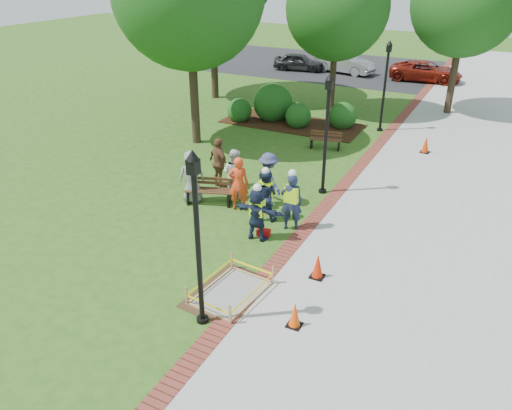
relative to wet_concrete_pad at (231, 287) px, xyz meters
The scene contains 33 objects.
ground 2.25m from the wet_concrete_pad, 126.63° to the left, with size 100.00×100.00×0.00m, color #285116.
sidewalk 12.35m from the wet_concrete_pad, 72.74° to the left, with size 6.00×60.00×0.02m, color #9E9E99.
brick_edging 11.80m from the wet_concrete_pad, 87.98° to the left, with size 0.50×60.00×0.03m, color maroon.
mulch_bed 14.46m from the wet_concrete_pad, 107.44° to the left, with size 7.00×3.00×0.05m, color #381E0F.
parking_lot 28.83m from the wet_concrete_pad, 92.65° to the left, with size 36.00×12.00×0.01m, color black.
wet_concrete_pad is the anchor object (origin of this frame).
bench_near 5.27m from the wet_concrete_pad, 127.88° to the left, with size 1.70×1.03×0.87m.
bench_far 11.28m from the wet_concrete_pad, 98.11° to the left, with size 1.45×0.74×0.75m.
cone_front 1.94m from the wet_concrete_pad, 11.58° to the right, with size 0.34×0.34×0.67m.
cone_back 2.37m from the wet_concrete_pad, 45.30° to the left, with size 0.37×0.37×0.73m.
cone_far 12.86m from the wet_concrete_pad, 79.02° to the left, with size 0.38×0.38×0.74m.
toolbox 3.09m from the wet_concrete_pad, 101.01° to the left, with size 0.41×0.22×0.20m, color #AD0D10.
lamp_near 2.55m from the wet_concrete_pad, 94.01° to the right, with size 0.28×0.28×4.26m.
lamp_mid 7.16m from the wet_concrete_pad, 90.71° to the left, with size 0.28×0.28×4.26m.
lamp_far 14.96m from the wet_concrete_pad, 90.33° to the left, with size 0.28×0.28×4.26m.
tree_back 17.75m from the wet_concrete_pad, 101.21° to the left, with size 5.19×5.19×7.95m.
tree_right 20.41m from the wet_concrete_pad, 83.09° to the left, with size 5.38×5.38×8.31m.
shrub_a 14.80m from the wet_concrete_pad, 118.09° to the left, with size 1.27×1.27×1.27m, color #154212.
shrub_b 15.16m from the wet_concrete_pad, 111.53° to the left, with size 2.02×2.02×2.02m, color #154212.
shrub_c 14.07m from the wet_concrete_pad, 106.05° to the left, with size 1.28×1.28×1.28m, color #154212.
shrub_d 14.55m from the wet_concrete_pad, 97.50° to the left, with size 1.38×1.38×1.38m, color #154212.
shrub_e 15.69m from the wet_concrete_pad, 107.26° to the left, with size 0.88×0.88×0.88m, color #154212.
casual_person_a 5.61m from the wet_concrete_pad, 133.55° to the left, with size 0.69×0.66×1.84m.
casual_person_b 4.80m from the wet_concrete_pad, 116.59° to the left, with size 0.70×0.59×1.87m.
casual_person_c 5.75m from the wet_concrete_pad, 118.51° to the left, with size 0.60×0.41×1.78m.
casual_person_d 6.62m from the wet_concrete_pad, 123.42° to the left, with size 0.71×0.62×1.89m.
casual_person_e 5.26m from the wet_concrete_pad, 105.56° to the left, with size 0.71×0.64×1.86m.
hivis_worker_a 2.93m from the wet_concrete_pad, 103.81° to the left, with size 0.54×0.36×1.81m.
hivis_worker_b 3.89m from the wet_concrete_pad, 90.55° to the left, with size 0.68×0.56×2.00m.
hivis_worker_c 4.21m from the wet_concrete_pad, 104.34° to the left, with size 0.57×0.41×1.80m.
parked_car_a 27.76m from the wet_concrete_pad, 109.28° to the left, with size 4.24×1.84×1.38m, color #272729.
parked_car_b 27.47m from the wet_concrete_pad, 102.34° to the left, with size 4.82×2.09×1.57m, color #959599.
parked_car_c 26.86m from the wet_concrete_pad, 90.38° to the left, with size 4.39×1.91×1.43m, color maroon.
Camera 1 is at (6.58, -10.64, 7.66)m, focal length 35.00 mm.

